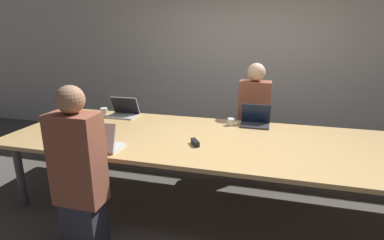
% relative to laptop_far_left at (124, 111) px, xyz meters
% --- Properties ---
extents(ground_plane, '(24.00, 24.00, 0.00)m').
position_rel_laptop_far_left_xyz_m(ground_plane, '(1.47, -0.53, -0.84)').
color(ground_plane, '#4C4742').
extents(curtain_wall, '(12.00, 0.06, 2.80)m').
position_rel_laptop_far_left_xyz_m(curtain_wall, '(1.47, 1.66, 0.56)').
color(curtain_wall, beige).
rests_on(curtain_wall, ground_plane).
extents(conference_table, '(4.67, 1.46, 0.76)m').
position_rel_laptop_far_left_xyz_m(conference_table, '(1.47, -0.53, -0.12)').
color(conference_table, tan).
rests_on(conference_table, ground_plane).
extents(laptop_far_left, '(0.36, 0.26, 0.25)m').
position_rel_laptop_far_left_xyz_m(laptop_far_left, '(0.00, 0.00, 0.00)').
color(laptop_far_left, '#B7B7BC').
rests_on(laptop_far_left, conference_table).
extents(cup_far_left, '(0.09, 0.09, 0.09)m').
position_rel_laptop_far_left_xyz_m(cup_far_left, '(-0.30, 0.01, -0.03)').
color(cup_far_left, white).
rests_on(cup_far_left, conference_table).
extents(laptop_far_center, '(0.34, 0.24, 0.24)m').
position_rel_laptop_far_left_xyz_m(laptop_far_center, '(1.67, 0.05, -0.00)').
color(laptop_far_center, '#333338').
rests_on(laptop_far_center, conference_table).
extents(person_far_center, '(0.40, 0.24, 1.44)m').
position_rel_laptop_far_left_xyz_m(person_far_center, '(1.63, 0.49, -0.13)').
color(person_far_center, '#2D2D38').
rests_on(person_far_center, ground_plane).
extents(cup_far_center, '(0.08, 0.08, 0.08)m').
position_rel_laptop_far_left_xyz_m(cup_far_center, '(1.40, -0.03, -0.03)').
color(cup_far_center, white).
rests_on(cup_far_center, conference_table).
extents(laptop_near_left, '(0.31, 0.27, 0.27)m').
position_rel_laptop_far_left_xyz_m(laptop_near_left, '(0.36, -1.11, 0.00)').
color(laptop_near_left, silver).
rests_on(laptop_near_left, conference_table).
extents(person_near_left, '(0.40, 0.24, 1.44)m').
position_rel_laptop_far_left_xyz_m(person_near_left, '(0.36, -1.49, -0.14)').
color(person_near_left, '#2D2D38').
rests_on(person_near_left, ground_plane).
extents(stapler, '(0.12, 0.15, 0.05)m').
position_rel_laptop_far_left_xyz_m(stapler, '(1.15, -0.76, -0.05)').
color(stapler, black).
rests_on(stapler, conference_table).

